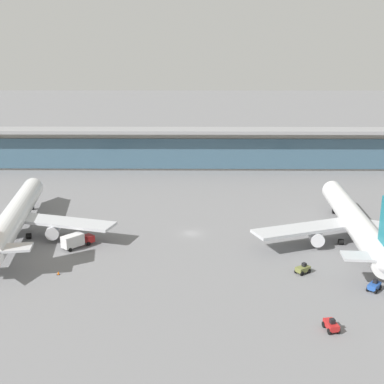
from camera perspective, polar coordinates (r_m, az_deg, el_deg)
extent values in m
plane|color=slate|center=(112.59, -0.05, -4.98)|extent=(1200.00, 1200.00, 0.00)
cylinder|color=white|center=(117.17, -20.34, -2.54)|extent=(13.68, 50.75, 5.33)
cone|color=white|center=(143.15, -18.32, 0.77)|extent=(5.95, 5.60, 5.23)
cube|color=black|center=(140.01, -18.54, 0.83)|extent=(4.31, 2.84, 0.64)
cube|color=#B7BABF|center=(111.27, -14.92, -3.51)|extent=(23.71, 12.14, 0.64)
cylinder|color=silver|center=(111.69, -16.30, -4.54)|extent=(3.54, 4.30, 2.94)
cylinder|color=black|center=(116.61, -21.81, -5.06)|extent=(1.30, 1.45, 1.29)
cylinder|color=black|center=(115.40, -18.96, -4.99)|extent=(1.30, 1.45, 1.29)
cylinder|color=black|center=(137.44, -18.62, -1.75)|extent=(1.30, 1.45, 1.29)
cylinder|color=white|center=(112.44, 18.76, -3.12)|extent=(9.57, 50.84, 5.33)
cone|color=white|center=(138.18, 16.26, 0.43)|extent=(5.61, 5.22, 5.23)
cube|color=black|center=(135.05, 16.52, 0.48)|extent=(4.17, 2.54, 0.64)
cube|color=#B7BABF|center=(106.24, 13.22, -4.29)|extent=(23.56, 13.79, 0.64)
cylinder|color=silver|center=(106.78, 14.67, -5.34)|extent=(3.26, 4.10, 2.94)
cylinder|color=black|center=(110.67, 17.39, -5.72)|extent=(1.21, 1.38, 1.29)
cylinder|color=black|center=(112.07, 20.35, -5.72)|extent=(1.21, 1.38, 1.29)
cylinder|color=black|center=(132.57, 16.67, -2.21)|extent=(1.21, 1.38, 1.29)
cube|color=#B21E1E|center=(108.58, -12.27, -5.45)|extent=(2.92, 2.87, 1.50)
cube|color=black|center=(108.91, -11.94, -5.20)|extent=(1.63, 1.46, 0.70)
cube|color=silver|center=(106.21, -14.09, -5.66)|extent=(4.77, 4.97, 2.50)
cylinder|color=black|center=(109.23, -12.92, -5.78)|extent=(0.81, 0.86, 0.90)
cylinder|color=black|center=(107.60, -12.26, -6.07)|extent=(0.81, 0.86, 0.90)
cylinder|color=black|center=(106.79, -15.03, -6.42)|extent=(0.81, 0.86, 0.90)
cylinder|color=black|center=(105.12, -14.39, -6.72)|extent=(0.81, 0.86, 0.90)
cube|color=#234C9E|center=(91.27, 20.96, -10.44)|extent=(2.97, 3.10, 0.90)
cube|color=black|center=(91.20, 21.07, -9.92)|extent=(0.99, 0.99, 0.70)
cylinder|color=black|center=(90.41, 21.13, -11.03)|extent=(0.80, 0.86, 0.90)
cylinder|color=black|center=(90.83, 20.28, -10.82)|extent=(0.80, 0.86, 0.90)
cylinder|color=black|center=(92.10, 21.57, -10.58)|extent=(0.80, 0.86, 0.90)
cylinder|color=black|center=(92.51, 20.74, -10.38)|extent=(0.80, 0.86, 0.90)
cube|color=#B21E1E|center=(76.96, 16.31, -15.01)|extent=(1.92, 3.00, 0.90)
cube|color=black|center=(76.34, 16.45, -14.60)|extent=(0.80, 0.80, 0.70)
cylinder|color=black|center=(77.67, 15.49, -15.03)|extent=(0.42, 0.93, 0.90)
cylinder|color=black|center=(78.23, 16.47, -14.88)|extent=(0.42, 0.93, 0.90)
cylinder|color=black|center=(76.15, 16.10, -15.74)|extent=(0.42, 0.93, 0.90)
cylinder|color=black|center=(76.71, 17.10, -15.57)|extent=(0.42, 0.93, 0.90)
cube|color=olive|center=(94.29, 13.12, -8.95)|extent=(3.15, 2.85, 0.90)
cube|color=black|center=(94.18, 13.27, -8.46)|extent=(0.98, 0.98, 0.70)
cylinder|color=black|center=(93.37, 13.02, -9.50)|extent=(0.89, 0.75, 0.90)
cylinder|color=black|center=(94.23, 12.37, -9.22)|extent=(0.89, 0.75, 0.90)
cylinder|color=black|center=(94.74, 13.83, -9.18)|extent=(0.89, 0.75, 0.90)
cylinder|color=black|center=(95.58, 13.18, -8.91)|extent=(0.89, 0.75, 0.90)
cube|color=#9E998E|center=(180.70, 0.19, 5.05)|extent=(193.55, 8.00, 14.00)
cube|color=#3D5B70|center=(176.60, 0.18, 4.58)|extent=(189.68, 0.50, 11.20)
cube|color=gray|center=(177.54, 0.19, 7.35)|extent=(197.42, 12.80, 1.20)
cone|color=orange|center=(95.05, -15.70, -9.30)|extent=(0.44, 0.44, 0.70)
cube|color=black|center=(95.18, -15.68, -9.48)|extent=(0.62, 0.62, 0.04)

